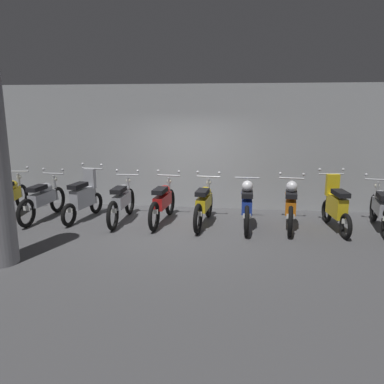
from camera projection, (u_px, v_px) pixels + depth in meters
The scene contains 12 objects.
ground_plane at pixel (180, 229), 8.38m from camera, with size 80.00×80.00×0.00m, color #4C4C4F.
back_wall at pixel (192, 147), 10.06m from camera, with size 16.64×0.30×3.20m, color #9EA0A3.
motorbike_slot_0 at pixel (10, 196), 9.38m from camera, with size 0.59×1.95×1.15m.
motorbike_slot_1 at pixel (43, 199), 9.08m from camera, with size 0.59×1.95×1.15m.
motorbike_slot_2 at pixel (84, 197), 9.06m from camera, with size 0.58×1.67×1.29m.
motorbike_slot_3 at pixel (122, 201), 8.89m from camera, with size 0.59×1.95×1.15m.
motorbike_slot_4 at pixel (163, 202), 8.81m from camera, with size 0.59×1.95×1.15m.
motorbike_slot_5 at pixel (204, 203), 8.65m from camera, with size 0.59×1.95×1.15m.
motorbike_slot_6 at pixel (247, 204), 8.48m from camera, with size 0.56×1.95×1.08m.
motorbike_slot_7 at pixel (291, 204), 8.43m from camera, with size 0.59×1.95×1.15m.
motorbike_slot_8 at pixel (336, 206), 8.27m from camera, with size 0.59×1.68×1.29m.
motorbike_slot_9 at pixel (381, 207), 8.29m from camera, with size 0.59×1.95×1.15m.
Camera 1 is at (1.26, -7.91, 2.62)m, focal length 35.75 mm.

